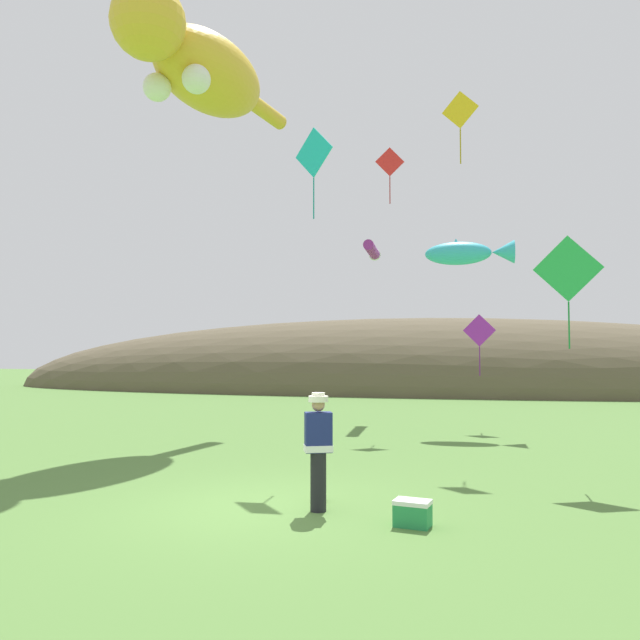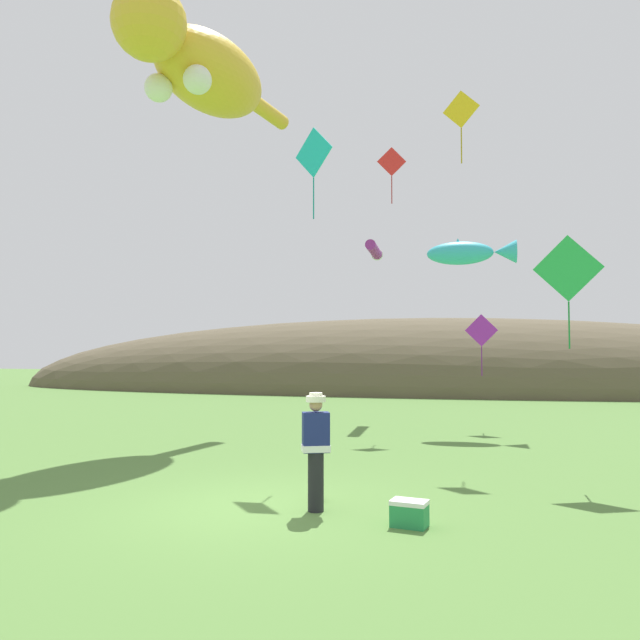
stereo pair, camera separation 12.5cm
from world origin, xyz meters
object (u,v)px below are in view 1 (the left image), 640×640
festival_attendant (318,447)px  kite_diamond_green (568,269)px  kite_diamond_teal (314,153)px  kite_diamond_gold (460,111)px  kite_diamond_violet (479,331)px  kite_diamond_red (390,163)px  kite_giant_cat (197,66)px  picnic_cooler (413,513)px  kite_tube_streamer (372,250)px  kite_spool (320,494)px  kite_fish_windsock (468,253)px

festival_attendant → kite_diamond_green: 6.14m
kite_diamond_teal → kite_diamond_gold: bearing=43.6°
kite_diamond_teal → kite_diamond_violet: (3.56, 6.90, -3.67)m
kite_diamond_green → kite_diamond_red: bearing=120.8°
kite_giant_cat → picnic_cooler: bearing=-48.0°
kite_diamond_teal → kite_diamond_red: (0.82, 6.92, 1.80)m
picnic_cooler → kite_tube_streamer: kite_tube_streamer is taller
kite_diamond_red → kite_tube_streamer: bearing=114.2°
picnic_cooler → kite_giant_cat: kite_giant_cat is taller
kite_spool → festival_attendant: bearing=-79.3°
kite_giant_cat → kite_diamond_red: bearing=36.5°
kite_tube_streamer → kite_diamond_red: kite_diamond_red is taller
kite_fish_windsock → kite_tube_streamer: bearing=146.0°
kite_tube_streamer → kite_diamond_red: 3.31m
kite_diamond_red → kite_diamond_teal: bearing=-96.8°
picnic_cooler → kite_diamond_violet: kite_diamond_violet is taller
kite_diamond_green → kite_diamond_gold: bearing=122.4°
festival_attendant → kite_diamond_red: (-0.15, 10.59, 7.51)m
kite_diamond_green → kite_diamond_violet: (-1.52, 7.13, -0.96)m
kite_giant_cat → kite_diamond_teal: (4.20, -3.20, -3.83)m
kite_diamond_green → kite_diamond_red: (-4.26, 7.15, 4.50)m
festival_attendant → kite_spool: 1.04m
kite_spool → kite_diamond_gold: size_ratio=0.13×
kite_spool → kite_giant_cat: (-5.07, 6.27, 10.39)m
kite_giant_cat → kite_tube_streamer: bearing=54.0°
kite_tube_streamer → kite_diamond_violet: kite_tube_streamer is taller
picnic_cooler → kite_diamond_red: (-1.60, 11.08, 8.29)m
kite_giant_cat → kite_spool: bearing=-51.1°
festival_attendant → kite_fish_windsock: kite_fish_windsock is taller
kite_diamond_gold → kite_diamond_violet: kite_diamond_gold is taller
picnic_cooler → kite_diamond_gold: kite_diamond_gold is taller
picnic_cooler → kite_diamond_green: (2.66, 3.93, 3.79)m
kite_giant_cat → kite_fish_windsock: kite_giant_cat is taller
festival_attendant → kite_giant_cat: (-5.18, 6.87, 9.55)m
kite_diamond_red → kite_diamond_green: bearing=-59.2°
kite_fish_windsock → kite_diamond_red: (-2.42, 0.26, 3.06)m
kite_giant_cat → kite_diamond_gold: bearing=-2.1°
festival_attendant → kite_diamond_violet: bearing=76.3°
picnic_cooler → kite_diamond_violet: size_ratio=0.28×
festival_attendant → kite_diamond_gold: 10.21m
kite_fish_windsock → kite_spool: bearing=-103.8°
kite_giant_cat → kite_diamond_red: 6.58m
festival_attendant → kite_diamond_red: bearing=90.8°
festival_attendant → kite_diamond_teal: bearing=104.9°
kite_diamond_gold → kite_diamond_green: kite_diamond_gold is taller
picnic_cooler → kite_giant_cat: bearing=132.0°
kite_tube_streamer → kite_diamond_green: bearing=-60.6°
kite_spool → picnic_cooler: (1.56, -1.09, 0.06)m
kite_giant_cat → kite_diamond_green: kite_giant_cat is taller
kite_spool → kite_diamond_gold: 10.51m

